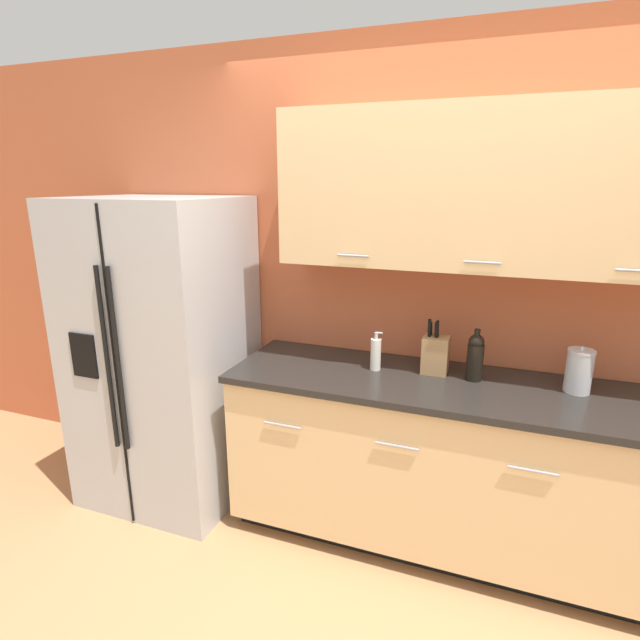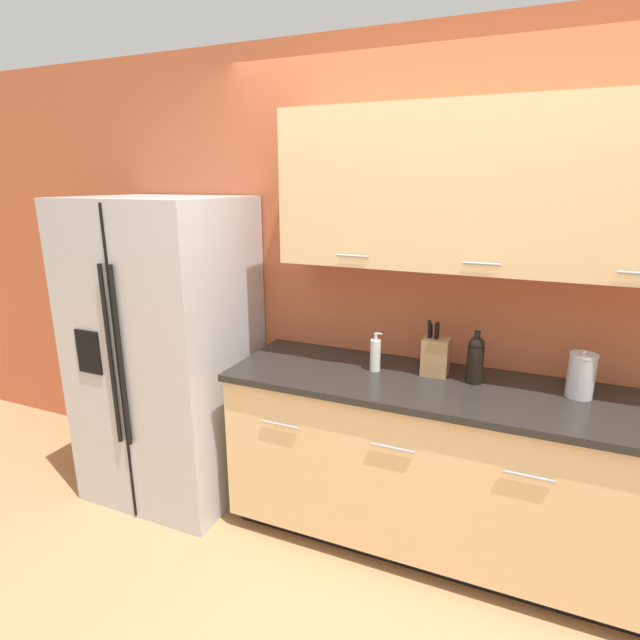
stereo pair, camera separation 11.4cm
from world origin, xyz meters
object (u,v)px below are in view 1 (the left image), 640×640
object	(u,v)px
refrigerator	(164,353)
steel_canister	(579,371)
soap_dispenser	(376,354)
knife_block	(435,354)
wine_bottle	(475,356)

from	to	relation	value
refrigerator	steel_canister	distance (m)	2.21
soap_dispenser	knife_block	bearing A→B (deg)	13.01
knife_block	wine_bottle	size ratio (longest dim) A/B	1.10
refrigerator	soap_dispenser	xyz separation A→B (m)	(1.25, 0.11, 0.11)
refrigerator	wine_bottle	bearing A→B (deg)	4.96
wine_bottle	steel_canister	bearing A→B (deg)	1.81
steel_canister	refrigerator	bearing A→B (deg)	-175.70
refrigerator	steel_canister	size ratio (longest dim) A/B	8.05
refrigerator	steel_canister	world-z (taller)	refrigerator
knife_block	soap_dispenser	world-z (taller)	knife_block
knife_block	wine_bottle	distance (m)	0.20
soap_dispenser	refrigerator	bearing A→B (deg)	-174.83
wine_bottle	soap_dispenser	world-z (taller)	wine_bottle
wine_bottle	soap_dispenser	size ratio (longest dim) A/B	1.26
wine_bottle	steel_canister	size ratio (longest dim) A/B	1.17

